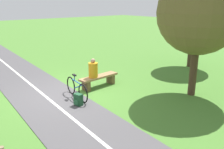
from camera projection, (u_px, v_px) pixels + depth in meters
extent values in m
plane|color=#477A2D|center=(66.00, 94.00, 9.18)|extent=(80.00, 80.00, 0.00)
cube|color=#937047|center=(99.00, 77.00, 9.86)|extent=(1.77, 0.51, 0.08)
cube|color=brown|center=(111.00, 79.00, 10.36)|extent=(0.18, 0.38, 0.39)
cube|color=brown|center=(86.00, 86.00, 9.49)|extent=(0.18, 0.38, 0.39)
cylinder|color=orange|center=(93.00, 70.00, 9.57)|extent=(0.39, 0.39, 0.59)
sphere|color=#9E755B|center=(93.00, 61.00, 9.47)|extent=(0.18, 0.18, 0.18)
torus|color=black|center=(83.00, 93.00, 8.31)|extent=(0.12, 0.67, 0.67)
torus|color=black|center=(71.00, 85.00, 9.11)|extent=(0.12, 0.67, 0.67)
cylinder|color=#1E51A3|center=(76.00, 82.00, 8.63)|extent=(0.14, 0.85, 0.04)
cylinder|color=#1E51A3|center=(78.00, 87.00, 8.55)|extent=(0.11, 0.61, 0.32)
cylinder|color=#1E51A3|center=(74.00, 78.00, 8.72)|extent=(0.03, 0.03, 0.20)
cube|color=black|center=(74.00, 75.00, 8.69)|extent=(0.10, 0.21, 0.05)
cube|color=#1E4C2D|center=(78.00, 100.00, 8.12)|extent=(0.23, 0.31, 0.41)
cube|color=#245B37|center=(76.00, 102.00, 8.05)|extent=(0.07, 0.20, 0.19)
cylinder|color=#473323|center=(194.00, 65.00, 8.83)|extent=(0.27, 0.27, 2.27)
sphere|color=brown|center=(199.00, 12.00, 8.29)|extent=(2.92, 2.92, 2.92)
cylinder|color=#473323|center=(192.00, 45.00, 12.79)|extent=(0.30, 0.30, 2.33)
sphere|color=#386028|center=(195.00, 9.00, 12.26)|extent=(2.66, 2.66, 2.66)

